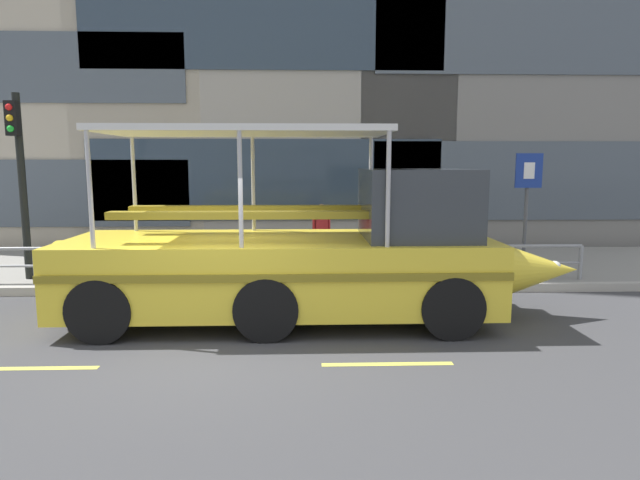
{
  "coord_description": "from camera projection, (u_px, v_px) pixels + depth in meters",
  "views": [
    {
      "loc": [
        1.25,
        -7.99,
        2.72
      ],
      "look_at": [
        1.57,
        1.94,
        1.3
      ],
      "focal_mm": 30.29,
      "sensor_mm": 36.0,
      "label": 1
    }
  ],
  "objects": [
    {
      "name": "ground_plane",
      "position": [
        222.0,
        342.0,
        8.25
      ],
      "size": [
        120.0,
        120.0,
        0.0
      ],
      "primitive_type": "plane",
      "color": "#3D3D3F"
    },
    {
      "name": "pedestrian_near_bow",
      "position": [
        458.0,
        225.0,
        12.85
      ],
      "size": [
        0.47,
        0.32,
        1.78
      ],
      "color": "black",
      "rests_on": "sidewalk"
    },
    {
      "name": "parking_sign",
      "position": [
        527.0,
        193.0,
        12.02
      ],
      "size": [
        0.6,
        0.12,
        2.75
      ],
      "color": "#4C4F54",
      "rests_on": "sidewalk"
    },
    {
      "name": "curb_edge",
      "position": [
        243.0,
        289.0,
        11.32
      ],
      "size": [
        32.0,
        0.18,
        0.18
      ],
      "primitive_type": "cube",
      "color": "#B2ADA3",
      "rests_on": "ground_plane"
    },
    {
      "name": "lane_centreline",
      "position": [
        211.0,
        366.0,
        7.28
      ],
      "size": [
        25.8,
        0.12,
        0.01
      ],
      "color": "#DBD64C",
      "rests_on": "ground_plane"
    },
    {
      "name": "duck_tour_boat",
      "position": [
        312.0,
        258.0,
        9.29
      ],
      "size": [
        8.99,
        2.49,
        3.3
      ],
      "color": "yellow",
      "rests_on": "ground_plane"
    },
    {
      "name": "curb_guardrail",
      "position": [
        285.0,
        257.0,
        11.59
      ],
      "size": [
        13.03,
        0.09,
        0.78
      ],
      "color": "gray",
      "rests_on": "sidewalk"
    },
    {
      "name": "pedestrian_mid_left",
      "position": [
        321.0,
        229.0,
        13.14
      ],
      "size": [
        0.44,
        0.22,
        1.56
      ],
      "color": "#1E2338",
      "rests_on": "sidewalk"
    },
    {
      "name": "sidewalk",
      "position": [
        254.0,
        267.0,
        13.78
      ],
      "size": [
        32.0,
        4.8,
        0.18
      ],
      "primitive_type": "cube",
      "color": "gray",
      "rests_on": "ground_plane"
    },
    {
      "name": "traffic_light_pole",
      "position": [
        20.0,
        168.0,
        11.56
      ],
      "size": [
        0.24,
        0.46,
        4.02
      ],
      "color": "black",
      "rests_on": "sidewalk"
    }
  ]
}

